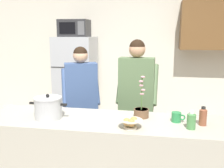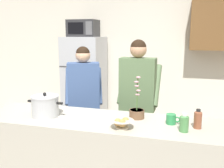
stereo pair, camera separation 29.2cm
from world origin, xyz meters
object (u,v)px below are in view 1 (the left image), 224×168
Objects in this scene: bottle_near_edge at (191,120)px; potted_orchid at (141,111)px; person_near_pot at (81,94)px; bread_bowl at (131,123)px; person_by_sink at (136,91)px; bottle_mid_counter at (203,116)px; coffee_mug at (177,117)px; refrigerator at (76,86)px; microwave at (74,28)px; cooking_pot at (48,108)px.

bottle_near_edge is 0.52m from potted_orchid.
person_near_pot reaches higher than bread_bowl.
bottle_mid_counter is (0.67, -0.74, -0.05)m from person_by_sink.
person_by_sink is at bearing 91.72° from bread_bowl.
person_by_sink is 10.41× the size of bottle_near_edge.
person_near_pot is 3.69× the size of potted_orchid.
coffee_mug is at bearing 30.88° from bread_bowl.
person_by_sink is at bearing -44.34° from refrigerator.
bread_bowl is at bearing -60.37° from refrigerator.
potted_orchid is (0.07, 0.33, 0.02)m from bread_bowl.
microwave is 1.44m from person_near_pot.
refrigerator is 0.99m from microwave.
microwave is 2.70m from bottle_mid_counter.
potted_orchid is at bearing -80.46° from person_by_sink.
cooking_pot is at bearing -97.07° from person_near_pot.
bottle_near_edge is at bearing -135.06° from bottle_mid_counter.
person_by_sink reaches higher than bread_bowl.
bottle_near_edge reaches higher than bread_bowl.
bread_bowl is 0.50× the size of potted_orchid.
bottle_near_edge is 0.91× the size of bottle_mid_counter.
coffee_mug is (1.15, -0.69, -0.02)m from person_near_pot.
bottle_mid_counter is (1.38, -0.74, 0.02)m from person_near_pot.
coffee_mug is (1.58, -1.77, -0.87)m from microwave.
potted_orchid is at bearing -36.77° from person_near_pot.
microwave reaches higher than person_by_sink.
person_near_pot is (0.42, -1.08, -0.85)m from microwave.
person_near_pot reaches higher than cooking_pot.
coffee_mug is at bearing -48.34° from microwave.
person_by_sink is at bearing -0.19° from person_near_pot.
bottle_mid_counter reaches higher than bottle_near_edge.
bottle_near_edge is (0.56, -0.85, -0.06)m from person_by_sink.
potted_orchid is (1.23, -1.71, 0.14)m from refrigerator.
refrigerator is 2.59m from bottle_mid_counter.
potted_orchid reaches higher than coffee_mug.
bottle_near_edge is at bearing -55.46° from coffee_mug.
bottle_near_edge is at bearing -2.34° from cooking_pot.
microwave reaches higher than coffee_mug.
bread_bowl is (1.16, -2.04, 0.12)m from refrigerator.
bottle_mid_counter is (0.65, 0.20, 0.04)m from bread_bowl.
coffee_mug is (1.58, -1.79, 0.12)m from refrigerator.
bottle_mid_counter is 0.41× the size of potted_orchid.
bread_bowl is at bearing -102.51° from potted_orchid.
person_by_sink is 1.02m from bottle_near_edge.
microwave reaches higher than bottle_near_edge.
microwave reaches higher than cooking_pot.
microwave is at bearing 131.66° from coffee_mug.
cooking_pot is (0.32, -1.90, 0.18)m from refrigerator.
microwave is 2.26m from potted_orchid.
refrigerator is 2.39m from coffee_mug.
microwave is at bearing 126.16° from potted_orchid.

